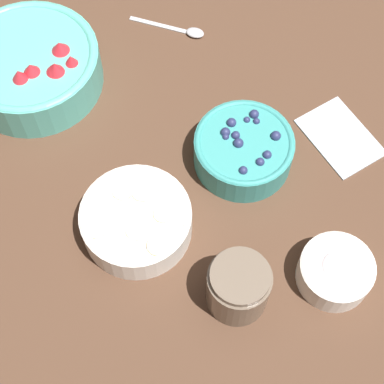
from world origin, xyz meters
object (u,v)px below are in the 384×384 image
bowl_strawberries (31,65)px  bowl_bananas (136,220)px  bowl_blueberries (244,150)px  bowl_cream (336,271)px  jar_chocolate (238,287)px

bowl_strawberries → bowl_bananas: 0.33m
bowl_blueberries → bowl_cream: (-0.23, -0.04, -0.00)m
bowl_blueberries → bowl_strawberries: bearing=42.9°
bowl_bananas → jar_chocolate: bearing=-148.9°
bowl_strawberries → bowl_bananas: (-0.32, -0.06, -0.01)m
bowl_strawberries → jar_chocolate: size_ratio=2.53×
bowl_cream → jar_chocolate: jar_chocolate is taller
jar_chocolate → bowl_blueberries: bearing=-27.2°
bowl_bananas → bowl_cream: (-0.18, -0.23, -0.00)m
bowl_blueberries → jar_chocolate: jar_chocolate is taller
bowl_cream → bowl_bananas: bearing=52.1°
bowl_strawberries → bowl_bananas: bearing=-168.9°
bowl_bananas → jar_chocolate: jar_chocolate is taller
jar_chocolate → bowl_strawberries: bearing=18.1°
bowl_blueberries → bowl_cream: bearing=-170.6°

